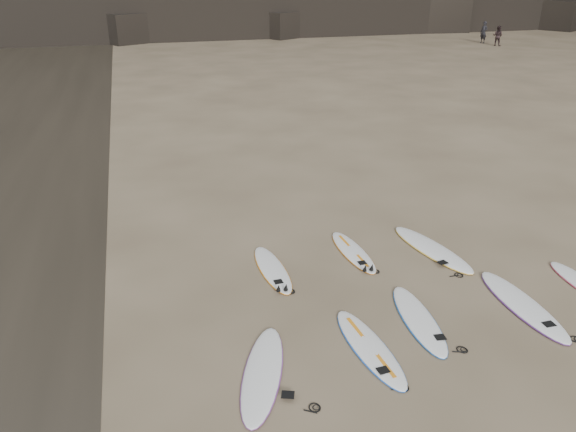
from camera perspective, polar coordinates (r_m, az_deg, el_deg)
The scene contains 10 objects.
ground at distance 12.00m, azimuth 17.53°, elevation -9.19°, with size 240.00×240.00×0.00m, color #897559.
surfboard_0 at distance 9.91m, azimuth -2.60°, elevation -15.60°, with size 0.62×2.58×0.09m, color white.
surfboard_1 at distance 10.55m, azimuth 8.29°, elevation -13.03°, with size 0.59×2.47×0.09m, color white.
surfboard_2 at distance 11.44m, azimuth 13.13°, elevation -10.15°, with size 0.59×2.45×0.09m, color white.
surfboard_3 at distance 12.52m, azimuth 22.72°, elevation -8.28°, with size 0.66×2.76×0.10m, color white.
surfboard_5 at distance 12.84m, azimuth -1.59°, elevation -5.38°, with size 0.55×2.28×0.08m, color white.
surfboard_6 at distance 13.66m, azimuth 6.63°, elevation -3.60°, with size 0.54×2.27×0.08m, color white.
surfboard_7 at distance 14.13m, azimuth 14.42°, elevation -3.22°, with size 0.66×2.76×0.10m, color white.
person_a at distance 54.04m, azimuth 19.26°, elevation 17.21°, with size 0.66×0.43×1.81m, color black.
person_b at distance 52.62m, azimuth 20.53°, elevation 16.77°, with size 0.78×0.61×1.61m, color black.
Camera 1 is at (-6.01, -8.19, 6.40)m, focal length 35.00 mm.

